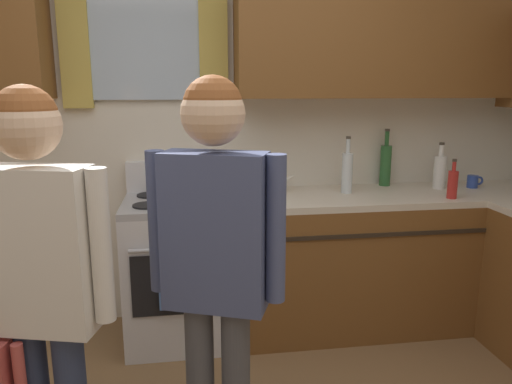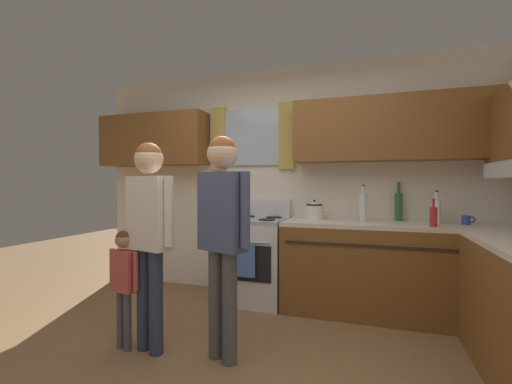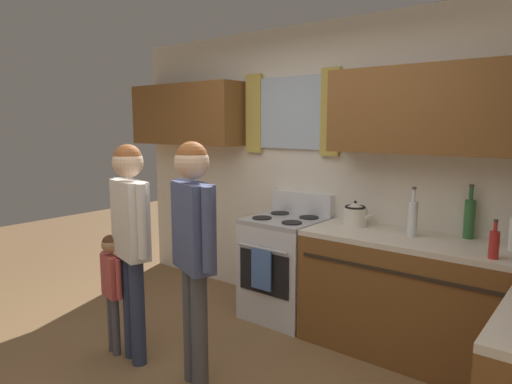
{
  "view_description": "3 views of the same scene",
  "coord_description": "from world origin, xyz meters",
  "px_view_note": "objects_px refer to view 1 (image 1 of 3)",
  "views": [
    {
      "loc": [
        -0.12,
        -1.36,
        1.58
      ],
      "look_at": [
        0.23,
        0.97,
        1.06
      ],
      "focal_mm": 33.88,
      "sensor_mm": 36.0,
      "label": 1
    },
    {
      "loc": [
        0.98,
        -1.98,
        1.27
      ],
      "look_at": [
        0.11,
        0.64,
        1.21
      ],
      "focal_mm": 24.05,
      "sensor_mm": 36.0,
      "label": 2
    },
    {
      "loc": [
        2.03,
        -1.69,
        1.72
      ],
      "look_at": [
        0.09,
        0.77,
        1.25
      ],
      "focal_mm": 31.81,
      "sensor_mm": 36.0,
      "label": 3
    }
  ],
  "objects_px": {
    "bottle_wine_green": "(386,164)",
    "adult_holding_child": "(40,267)",
    "stovetop_kettle": "(271,179)",
    "stove_oven": "(178,267)",
    "bottle_sauce_red": "(453,184)",
    "bottle_tall_clear": "(347,171)",
    "mug_cobalt_blue": "(473,181)",
    "bottle_milk_white": "(440,171)",
    "adult_in_plaid": "(216,248)"
  },
  "relations": [
    {
      "from": "bottle_tall_clear",
      "to": "bottle_sauce_red",
      "type": "bearing_deg",
      "value": -22.85
    },
    {
      "from": "bottle_milk_white",
      "to": "stove_oven",
      "type": "bearing_deg",
      "value": -177.42
    },
    {
      "from": "adult_holding_child",
      "to": "mug_cobalt_blue",
      "type": "bearing_deg",
      "value": 30.1
    },
    {
      "from": "bottle_wine_green",
      "to": "mug_cobalt_blue",
      "type": "relative_size",
      "value": 3.43
    },
    {
      "from": "bottle_wine_green",
      "to": "bottle_milk_white",
      "type": "relative_size",
      "value": 1.26
    },
    {
      "from": "stove_oven",
      "to": "bottle_sauce_red",
      "type": "relative_size",
      "value": 4.48
    },
    {
      "from": "bottle_wine_green",
      "to": "adult_in_plaid",
      "type": "xyz_separation_m",
      "value": [
        -1.28,
        -1.51,
        -0.03
      ]
    },
    {
      "from": "mug_cobalt_blue",
      "to": "adult_in_plaid",
      "type": "bearing_deg",
      "value": -143.83
    },
    {
      "from": "stove_oven",
      "to": "bottle_milk_white",
      "type": "bearing_deg",
      "value": 2.58
    },
    {
      "from": "bottle_wine_green",
      "to": "stovetop_kettle",
      "type": "distance_m",
      "value": 0.84
    },
    {
      "from": "bottle_wine_green",
      "to": "adult_holding_child",
      "type": "relative_size",
      "value": 0.25
    },
    {
      "from": "bottle_milk_white",
      "to": "adult_holding_child",
      "type": "distance_m",
      "value": 2.59
    },
    {
      "from": "bottle_wine_green",
      "to": "bottle_sauce_red",
      "type": "xyz_separation_m",
      "value": [
        0.25,
        -0.44,
        -0.06
      ]
    },
    {
      "from": "stovetop_kettle",
      "to": "adult_in_plaid",
      "type": "height_order",
      "value": "adult_in_plaid"
    },
    {
      "from": "bottle_wine_green",
      "to": "adult_in_plaid",
      "type": "height_order",
      "value": "adult_in_plaid"
    },
    {
      "from": "bottle_sauce_red",
      "to": "bottle_milk_white",
      "type": "relative_size",
      "value": 0.78
    },
    {
      "from": "bottle_sauce_red",
      "to": "stovetop_kettle",
      "type": "relative_size",
      "value": 0.9
    },
    {
      "from": "adult_holding_child",
      "to": "bottle_milk_white",
      "type": "bearing_deg",
      "value": 32.97
    },
    {
      "from": "mug_cobalt_blue",
      "to": "stove_oven",
      "type": "bearing_deg",
      "value": -177.91
    },
    {
      "from": "mug_cobalt_blue",
      "to": "stovetop_kettle",
      "type": "relative_size",
      "value": 0.42
    },
    {
      "from": "bottle_sauce_red",
      "to": "bottle_milk_white",
      "type": "bearing_deg",
      "value": 76.26
    },
    {
      "from": "stovetop_kettle",
      "to": "adult_holding_child",
      "type": "relative_size",
      "value": 0.17
    },
    {
      "from": "bottle_sauce_red",
      "to": "bottle_tall_clear",
      "type": "relative_size",
      "value": 0.67
    },
    {
      "from": "bottle_tall_clear",
      "to": "mug_cobalt_blue",
      "type": "xyz_separation_m",
      "value": [
        0.91,
        0.03,
        -0.1
      ]
    },
    {
      "from": "stove_oven",
      "to": "bottle_sauce_red",
      "type": "xyz_separation_m",
      "value": [
        1.69,
        -0.21,
        0.53
      ]
    },
    {
      "from": "mug_cobalt_blue",
      "to": "bottle_sauce_red",
      "type": "bearing_deg",
      "value": -138.64
    },
    {
      "from": "bottle_sauce_red",
      "to": "adult_holding_child",
      "type": "height_order",
      "value": "adult_holding_child"
    },
    {
      "from": "mug_cobalt_blue",
      "to": "stovetop_kettle",
      "type": "distance_m",
      "value": 1.4
    },
    {
      "from": "bottle_sauce_red",
      "to": "mug_cobalt_blue",
      "type": "height_order",
      "value": "bottle_sauce_red"
    },
    {
      "from": "stove_oven",
      "to": "adult_holding_child",
      "type": "bearing_deg",
      "value": -107.21
    },
    {
      "from": "bottle_tall_clear",
      "to": "mug_cobalt_blue",
      "type": "relative_size",
      "value": 3.2
    },
    {
      "from": "bottle_sauce_red",
      "to": "adult_in_plaid",
      "type": "relative_size",
      "value": 0.15
    },
    {
      "from": "stove_oven",
      "to": "adult_in_plaid",
      "type": "height_order",
      "value": "adult_in_plaid"
    },
    {
      "from": "stove_oven",
      "to": "bottle_milk_white",
      "type": "xyz_separation_m",
      "value": [
        1.76,
        0.08,
        0.55
      ]
    },
    {
      "from": "bottle_sauce_red",
      "to": "adult_in_plaid",
      "type": "height_order",
      "value": "adult_in_plaid"
    },
    {
      "from": "stove_oven",
      "to": "bottle_sauce_red",
      "type": "bearing_deg",
      "value": -6.97
    },
    {
      "from": "bottle_tall_clear",
      "to": "adult_in_plaid",
      "type": "distance_m",
      "value": 1.62
    },
    {
      "from": "stovetop_kettle",
      "to": "adult_holding_child",
      "type": "height_order",
      "value": "adult_holding_child"
    },
    {
      "from": "stove_oven",
      "to": "bottle_wine_green",
      "type": "xyz_separation_m",
      "value": [
        1.44,
        0.24,
        0.58
      ]
    },
    {
      "from": "bottle_sauce_red",
      "to": "bottle_milk_white",
      "type": "xyz_separation_m",
      "value": [
        0.07,
        0.29,
        0.03
      ]
    },
    {
      "from": "bottle_tall_clear",
      "to": "adult_holding_child",
      "type": "bearing_deg",
      "value": -137.75
    },
    {
      "from": "bottle_milk_white",
      "to": "bottle_tall_clear",
      "type": "bearing_deg",
      "value": -176.83
    },
    {
      "from": "bottle_wine_green",
      "to": "bottle_tall_clear",
      "type": "relative_size",
      "value": 1.07
    },
    {
      "from": "bottle_milk_white",
      "to": "bottle_sauce_red",
      "type": "bearing_deg",
      "value": -103.74
    },
    {
      "from": "bottle_wine_green",
      "to": "mug_cobalt_blue",
      "type": "xyz_separation_m",
      "value": [
        0.57,
        -0.16,
        -0.11
      ]
    },
    {
      "from": "bottle_tall_clear",
      "to": "mug_cobalt_blue",
      "type": "height_order",
      "value": "bottle_tall_clear"
    },
    {
      "from": "bottle_tall_clear",
      "to": "adult_holding_child",
      "type": "relative_size",
      "value": 0.23
    },
    {
      "from": "bottle_wine_green",
      "to": "bottle_sauce_red",
      "type": "distance_m",
      "value": 0.51
    },
    {
      "from": "stove_oven",
      "to": "adult_in_plaid",
      "type": "relative_size",
      "value": 0.68
    },
    {
      "from": "stovetop_kettle",
      "to": "bottle_sauce_red",
      "type": "bearing_deg",
      "value": -16.08
    }
  ]
}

